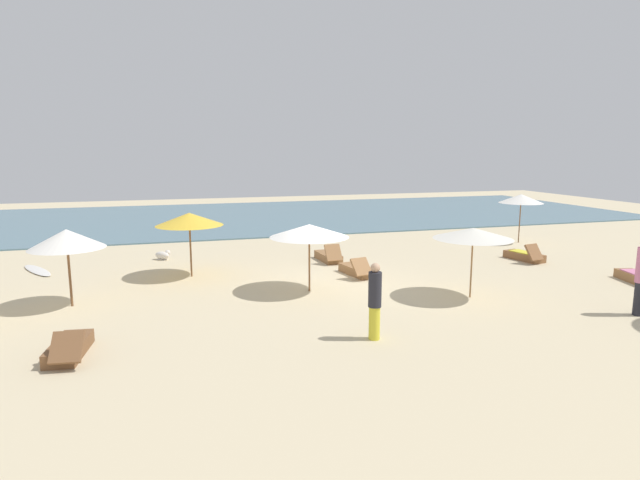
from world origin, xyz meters
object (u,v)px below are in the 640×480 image
object	(u,v)px
umbrella_3	(521,199)
dog	(163,255)
lounger_4	(525,256)
umbrella_0	(309,231)
umbrella_4	(189,219)
lounger_0	(69,348)
lounger_2	(329,256)
person_1	(375,301)
surfboard	(37,270)
umbrella_2	(473,233)
umbrella_5	(67,239)
lounger_1	(640,277)
lounger_3	(358,270)

from	to	relation	value
umbrella_3	dog	world-z (taller)	umbrella_3
lounger_4	umbrella_0	bearing A→B (deg)	-168.30
umbrella_0	umbrella_4	size ratio (longest dim) A/B	1.06
umbrella_3	umbrella_4	xyz separation A→B (m)	(-14.23, -2.32, -0.07)
lounger_4	dog	xyz separation A→B (m)	(-12.90, 3.98, -0.01)
lounger_0	lounger_2	bearing A→B (deg)	42.92
person_1	dog	distance (m)	10.94
person_1	umbrella_0	bearing A→B (deg)	94.16
lounger_4	surfboard	bearing A→B (deg)	169.29
umbrella_3	person_1	world-z (taller)	umbrella_3
umbrella_3	lounger_0	distance (m)	19.03
dog	umbrella_0	bearing A→B (deg)	-54.86
umbrella_3	surfboard	world-z (taller)	umbrella_3
umbrella_2	lounger_0	distance (m)	10.28
person_1	surfboard	bearing A→B (deg)	132.58
umbrella_2	umbrella_5	size ratio (longest dim) A/B	1.06
umbrella_3	umbrella_4	world-z (taller)	umbrella_3
lounger_0	dog	xyz separation A→B (m)	(1.82, 9.15, 0.00)
lounger_0	dog	distance (m)	9.33
umbrella_4	lounger_1	world-z (taller)	umbrella_4
umbrella_0	lounger_0	size ratio (longest dim) A/B	1.30
lounger_1	lounger_4	xyz separation A→B (m)	(-1.25, 3.81, 0.00)
person_1	surfboard	world-z (taller)	person_1
umbrella_2	umbrella_4	size ratio (longest dim) A/B	1.01
umbrella_0	lounger_1	xyz separation A→B (m)	(10.06, -1.98, -1.60)
umbrella_2	lounger_2	world-z (taller)	umbrella_2
lounger_1	surfboard	distance (m)	19.55
lounger_3	person_1	bearing A→B (deg)	-107.16
lounger_1	lounger_3	distance (m)	8.72
lounger_3	lounger_4	size ratio (longest dim) A/B	1.02
surfboard	umbrella_0	bearing A→B (deg)	-31.65
umbrella_2	surfboard	xyz separation A→B (m)	(-12.31, 6.94, -1.78)
umbrella_2	lounger_3	world-z (taller)	umbrella_2
umbrella_2	lounger_4	world-z (taller)	umbrella_2
umbrella_3	umbrella_5	bearing A→B (deg)	-164.69
lounger_3	surfboard	xyz separation A→B (m)	(-10.22, 3.60, -0.13)
umbrella_2	lounger_3	xyz separation A→B (m)	(-2.09, 3.34, -1.64)
umbrella_5	lounger_1	xyz separation A→B (m)	(16.47, -2.35, -1.62)
person_1	surfboard	xyz separation A→B (m)	(-8.48, 9.23, -0.84)
lounger_1	lounger_0	bearing A→B (deg)	-175.13
umbrella_5	surfboard	world-z (taller)	umbrella_5
umbrella_4	umbrella_2	bearing A→B (deg)	-32.78
dog	umbrella_3	bearing A→B (deg)	-2.53
umbrella_4	lounger_3	bearing A→B (deg)	-14.72
person_1	umbrella_2	bearing A→B (deg)	30.85
lounger_4	umbrella_2	bearing A→B (deg)	-141.46
lounger_0	lounger_2	world-z (taller)	lounger_2
lounger_1	surfboard	world-z (taller)	lounger_1
umbrella_5	surfboard	xyz separation A→B (m)	(-1.77, 4.68, -1.76)
umbrella_0	lounger_4	distance (m)	9.15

